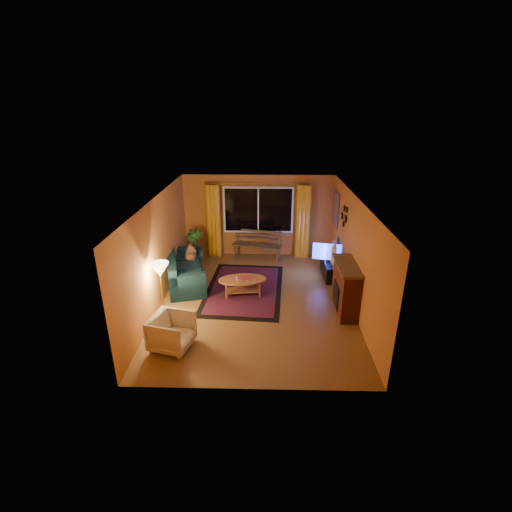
{
  "coord_description": "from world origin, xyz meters",
  "views": [
    {
      "loc": [
        0.21,
        -7.88,
        4.43
      ],
      "look_at": [
        0.0,
        0.3,
        1.05
      ],
      "focal_mm": 26.0,
      "sensor_mm": 36.0,
      "label": 1
    }
  ],
  "objects_px": {
    "sofa": "(186,269)",
    "coffee_table": "(243,287)",
    "armchair": "(172,331)",
    "tv_console": "(330,269)",
    "floor_lamp": "(162,292)",
    "bench": "(257,252)"
  },
  "relations": [
    {
      "from": "floor_lamp",
      "to": "coffee_table",
      "type": "relative_size",
      "value": 1.12
    },
    {
      "from": "floor_lamp",
      "to": "tv_console",
      "type": "height_order",
      "value": "floor_lamp"
    },
    {
      "from": "bench",
      "to": "tv_console",
      "type": "distance_m",
      "value": 2.37
    },
    {
      "from": "armchair",
      "to": "tv_console",
      "type": "bearing_deg",
      "value": -32.67
    },
    {
      "from": "sofa",
      "to": "bench",
      "type": "bearing_deg",
      "value": 28.37
    },
    {
      "from": "armchair",
      "to": "tv_console",
      "type": "height_order",
      "value": "armchair"
    },
    {
      "from": "bench",
      "to": "armchair",
      "type": "relative_size",
      "value": 1.94
    },
    {
      "from": "sofa",
      "to": "coffee_table",
      "type": "distance_m",
      "value": 1.66
    },
    {
      "from": "coffee_table",
      "to": "tv_console",
      "type": "bearing_deg",
      "value": 25.21
    },
    {
      "from": "coffee_table",
      "to": "sofa",
      "type": "bearing_deg",
      "value": 158.19
    },
    {
      "from": "armchair",
      "to": "coffee_table",
      "type": "relative_size",
      "value": 0.64
    },
    {
      "from": "sofa",
      "to": "tv_console",
      "type": "relative_size",
      "value": 1.92
    },
    {
      "from": "floor_lamp",
      "to": "coffee_table",
      "type": "xyz_separation_m",
      "value": [
        1.66,
        1.16,
        -0.45
      ]
    },
    {
      "from": "armchair",
      "to": "coffee_table",
      "type": "distance_m",
      "value": 2.53
    },
    {
      "from": "bench",
      "to": "sofa",
      "type": "distance_m",
      "value": 2.52
    },
    {
      "from": "armchair",
      "to": "coffee_table",
      "type": "bearing_deg",
      "value": -14.71
    },
    {
      "from": "sofa",
      "to": "armchair",
      "type": "bearing_deg",
      "value": -98.62
    },
    {
      "from": "sofa",
      "to": "tv_console",
      "type": "xyz_separation_m",
      "value": [
        3.87,
        0.49,
        -0.19
      ]
    },
    {
      "from": "sofa",
      "to": "armchair",
      "type": "height_order",
      "value": "sofa"
    },
    {
      "from": "armchair",
      "to": "bench",
      "type": "bearing_deg",
      "value": -4.22
    },
    {
      "from": "floor_lamp",
      "to": "tv_console",
      "type": "xyz_separation_m",
      "value": [
        4.0,
        2.26,
        -0.44
      ]
    },
    {
      "from": "sofa",
      "to": "coffee_table",
      "type": "relative_size",
      "value": 1.73
    }
  ]
}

